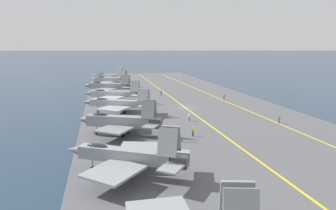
{
  "coord_description": "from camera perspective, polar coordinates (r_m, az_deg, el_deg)",
  "views": [
    {
      "loc": [
        -71.31,
        20.53,
        15.83
      ],
      "look_at": [
        -7.78,
        6.28,
        2.9
      ],
      "focal_mm": 32.0,
      "sensor_mm": 36.0,
      "label": 1
    }
  ],
  "objects": [
    {
      "name": "ground_plane",
      "position": [
        75.88,
        3.35,
        -0.83
      ],
      "size": [
        2000.0,
        2000.0,
        0.0
      ],
      "primitive_type": "plane",
      "color": "#23384C"
    },
    {
      "name": "carrier_deck",
      "position": [
        75.84,
        3.35,
        -0.68
      ],
      "size": [
        197.88,
        49.78,
        0.4
      ],
      "primitive_type": "cube",
      "color": "#565659",
      "rests_on": "ground"
    },
    {
      "name": "deck_stripe_foul_line",
      "position": [
        80.59,
        12.75,
        -0.08
      ],
      "size": [
        178.06,
        3.87,
        0.01
      ],
      "primitive_type": "cube",
      "rotation": [
        0.0,
        0.0,
        0.02
      ],
      "color": "yellow",
      "rests_on": "carrier_deck"
    },
    {
      "name": "deck_stripe_centerline",
      "position": [
        75.8,
        3.35,
        -0.53
      ],
      "size": [
        178.09,
        0.36,
        0.01
      ],
      "primitive_type": "cube",
      "color": "yellow",
      "rests_on": "carrier_deck"
    },
    {
      "name": "parked_jet_second",
      "position": [
        36.61,
        -7.68,
        -9.53
      ],
      "size": [
        13.65,
        15.46,
        6.48
      ],
      "color": "gray",
      "rests_on": "carrier_deck"
    },
    {
      "name": "parked_jet_third",
      "position": [
        52.9,
        -9.08,
        -3.05
      ],
      "size": [
        11.95,
        15.42,
        6.45
      ],
      "color": "gray",
      "rests_on": "carrier_deck"
    },
    {
      "name": "parked_jet_fourth",
      "position": [
        68.63,
        -9.25,
        0.3
      ],
      "size": [
        13.09,
        17.03,
        6.12
      ],
      "color": "#9EA3A8",
      "rests_on": "carrier_deck"
    },
    {
      "name": "parked_jet_fifth",
      "position": [
        83.44,
        -10.02,
        2.12
      ],
      "size": [
        12.27,
        16.88,
        6.26
      ],
      "color": "#A8AAAF",
      "rests_on": "carrier_deck"
    },
    {
      "name": "parked_jet_sixth",
      "position": [
        99.99,
        -11.16,
        3.56
      ],
      "size": [
        14.09,
        17.05,
        6.25
      ],
      "color": "gray",
      "rests_on": "carrier_deck"
    },
    {
      "name": "parked_jet_seventh",
      "position": [
        117.08,
        -10.91,
        4.73
      ],
      "size": [
        13.05,
        15.9,
        6.4
      ],
      "color": "#93999E",
      "rests_on": "carrier_deck"
    },
    {
      "name": "parked_jet_eighth",
      "position": [
        134.34,
        -11.08,
        5.5
      ],
      "size": [
        12.31,
        15.28,
        6.45
      ],
      "color": "#A8AAAF",
      "rests_on": "carrier_deck"
    },
    {
      "name": "crew_green_vest",
      "position": [
        64.4,
        20.41,
        -2.5
      ],
      "size": [
        0.46,
        0.44,
        1.68
      ],
      "color": "#4C473D",
      "rests_on": "carrier_deck"
    },
    {
      "name": "crew_yellow_vest",
      "position": [
        52.22,
        4.78,
        -4.91
      ],
      "size": [
        0.43,
        0.46,
        1.73
      ],
      "color": "#232328",
      "rests_on": "carrier_deck"
    },
    {
      "name": "crew_red_vest",
      "position": [
        87.39,
        10.62,
        1.51
      ],
      "size": [
        0.33,
        0.43,
        1.75
      ],
      "color": "#4C473D",
      "rests_on": "carrier_deck"
    },
    {
      "name": "crew_purple_vest",
      "position": [
        94.2,
        -1.32,
        2.38
      ],
      "size": [
        0.46,
        0.43,
        1.7
      ],
      "color": "#232328",
      "rests_on": "carrier_deck"
    },
    {
      "name": "crew_white_vest",
      "position": [
        62.6,
        4.08,
        -2.18
      ],
      "size": [
        0.3,
        0.4,
        1.72
      ],
      "color": "#4C473D",
      "rests_on": "carrier_deck"
    }
  ]
}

